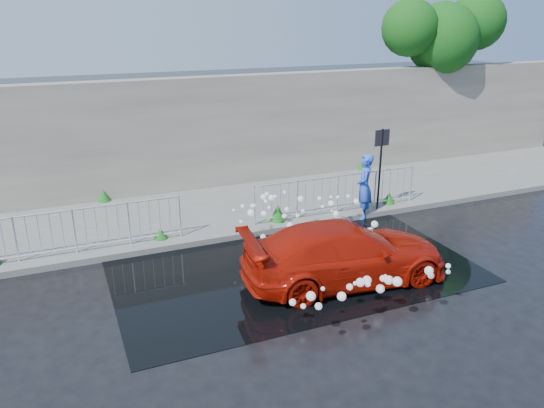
{
  "coord_description": "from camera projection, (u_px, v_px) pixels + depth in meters",
  "views": [
    {
      "loc": [
        -4.15,
        -8.96,
        5.48
      ],
      "look_at": [
        0.65,
        2.5,
        1.0
      ],
      "focal_mm": 35.0,
      "sensor_mm": 36.0,
      "label": 1
    }
  ],
  "objects": [
    {
      "name": "ground",
      "position": [
        289.0,
        290.0,
        11.14
      ],
      "size": [
        90.0,
        90.0,
        0.0
      ],
      "primitive_type": "plane",
      "color": "black",
      "rests_on": "ground"
    },
    {
      "name": "pavement",
      "position": [
        218.0,
        210.0,
        15.46
      ],
      "size": [
        30.0,
        4.0,
        0.15
      ],
      "primitive_type": "cube",
      "color": "#5B5C57",
      "rests_on": "ground"
    },
    {
      "name": "curb",
      "position": [
        241.0,
        235.0,
        13.72
      ],
      "size": [
        30.0,
        0.25,
        0.16
      ],
      "primitive_type": "cube",
      "color": "#5B5C57",
      "rests_on": "ground"
    },
    {
      "name": "retaining_wall",
      "position": [
        196.0,
        134.0,
        16.74
      ],
      "size": [
        30.0,
        0.6,
        3.5
      ],
      "primitive_type": "cube",
      "color": "#686157",
      "rests_on": "pavement"
    },
    {
      "name": "puddle",
      "position": [
        291.0,
        266.0,
        12.19
      ],
      "size": [
        8.0,
        5.0,
        0.01
      ],
      "primitive_type": "cube",
      "color": "black",
      "rests_on": "ground"
    },
    {
      "name": "sign_post",
      "position": [
        381.0,
        156.0,
        14.77
      ],
      "size": [
        0.45,
        0.06,
        2.5
      ],
      "color": "black",
      "rests_on": "ground"
    },
    {
      "name": "tree",
      "position": [
        444.0,
        33.0,
        19.42
      ],
      "size": [
        5.08,
        2.63,
        6.27
      ],
      "color": "#332114",
      "rests_on": "ground"
    },
    {
      "name": "railing_left",
      "position": [
        74.0,
        229.0,
        12.35
      ],
      "size": [
        5.05,
        0.05,
        1.1
      ],
      "color": "silver",
      "rests_on": "pavement"
    },
    {
      "name": "railing_right",
      "position": [
        337.0,
        193.0,
        14.89
      ],
      "size": [
        5.05,
        0.05,
        1.1
      ],
      "color": "silver",
      "rests_on": "pavement"
    },
    {
      "name": "weeds",
      "position": [
        217.0,
        209.0,
        14.76
      ],
      "size": [
        12.17,
        3.93,
        0.46
      ],
      "color": "#134715",
      "rests_on": "pavement"
    },
    {
      "name": "water_spray",
      "position": [
        327.0,
        240.0,
        11.79
      ],
      "size": [
        3.63,
        5.59,
        0.96
      ],
      "color": "white",
      "rests_on": "ground"
    },
    {
      "name": "red_car",
      "position": [
        345.0,
        253.0,
        11.33
      ],
      "size": [
        4.62,
        2.21,
        1.3
      ],
      "primitive_type": "imported",
      "rotation": [
        0.0,
        0.0,
        1.48
      ],
      "color": "#A31206",
      "rests_on": "ground"
    },
    {
      "name": "person",
      "position": [
        364.0,
        187.0,
        14.76
      ],
      "size": [
        0.72,
        0.81,
        1.85
      ],
      "primitive_type": "imported",
      "rotation": [
        0.0,
        0.0,
        -2.1
      ],
      "color": "blue",
      "rests_on": "ground"
    }
  ]
}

